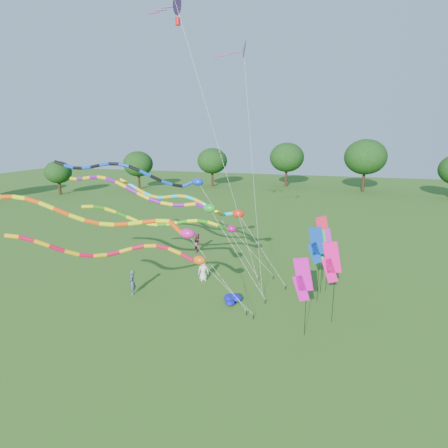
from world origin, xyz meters
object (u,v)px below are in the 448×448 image
(blue_nylon_heap, at_px, (236,299))
(person_c, at_px, (198,243))
(tube_kite_red, at_px, (132,252))
(person_a, at_px, (203,270))
(tube_kite_orange, at_px, (113,219))
(person_b, at_px, (132,282))

(blue_nylon_heap, bearing_deg, person_c, 123.03)
(tube_kite_red, xyz_separation_m, blue_nylon_heap, (4.72, 4.54, -4.21))
(tube_kite_red, distance_m, person_c, 14.39)
(tube_kite_red, xyz_separation_m, person_a, (1.43, 7.49, -3.63))
(person_c, bearing_deg, tube_kite_orange, 162.76)
(person_c, bearing_deg, tube_kite_red, 172.18)
(blue_nylon_heap, height_order, person_a, person_a)
(tube_kite_orange, relative_size, person_b, 8.98)
(tube_kite_red, xyz_separation_m, tube_kite_orange, (-2.17, 1.75, 1.32))
(tube_kite_orange, bearing_deg, tube_kite_red, -47.29)
(tube_kite_red, relative_size, person_b, 6.75)
(blue_nylon_heap, height_order, person_c, person_c)
(tube_kite_orange, xyz_separation_m, blue_nylon_heap, (6.89, 2.78, -5.53))
(person_a, bearing_deg, blue_nylon_heap, -65.94)
(blue_nylon_heap, relative_size, person_b, 0.86)
(tube_kite_orange, relative_size, blue_nylon_heap, 10.43)
(tube_kite_orange, bearing_deg, blue_nylon_heap, 13.60)
(blue_nylon_heap, bearing_deg, person_a, 138.07)
(tube_kite_red, xyz_separation_m, person_b, (-2.39, 3.79, -3.56))
(tube_kite_orange, height_order, blue_nylon_heap, tube_kite_orange)
(blue_nylon_heap, relative_size, person_a, 0.94)
(blue_nylon_heap, bearing_deg, person_b, -174.02)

